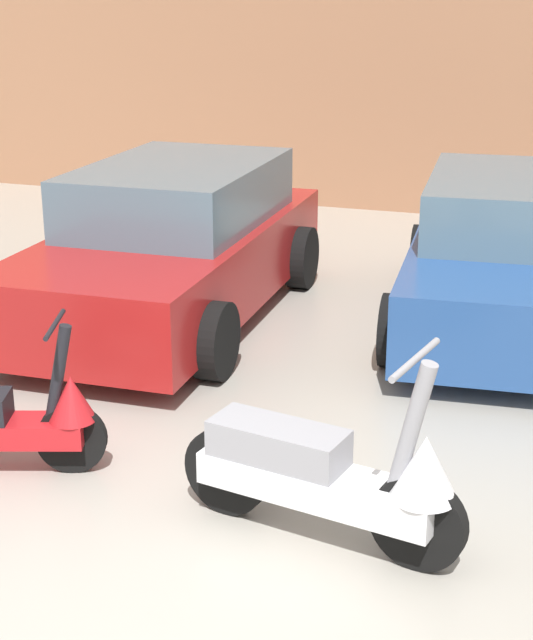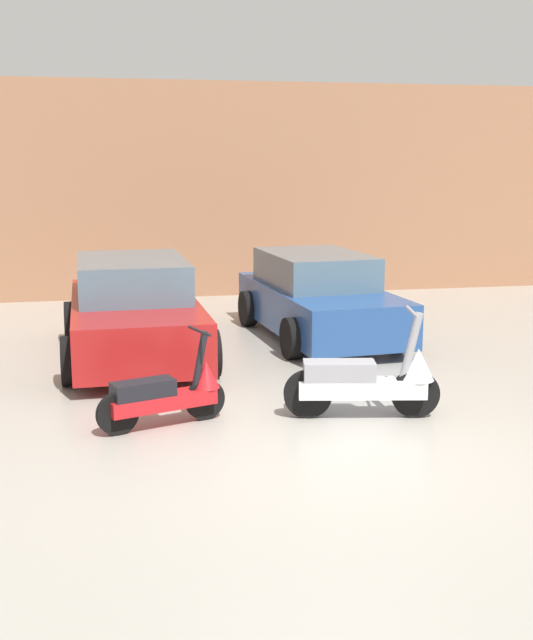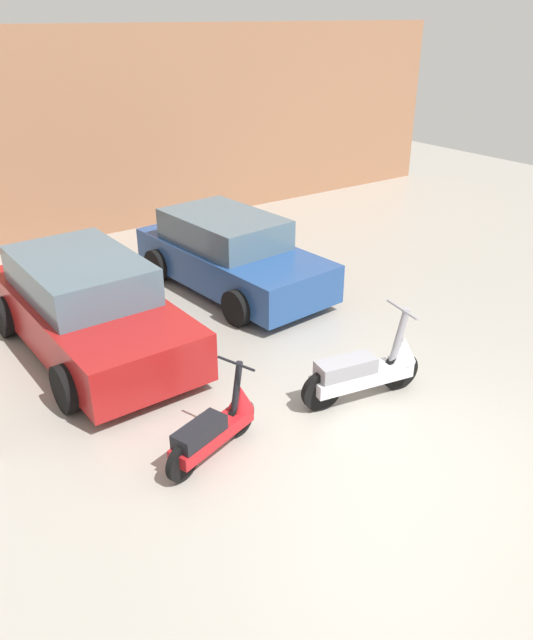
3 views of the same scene
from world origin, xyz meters
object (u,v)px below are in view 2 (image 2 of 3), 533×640
car_rear_center (318,297)px  scooter_front_left (168,393)px  car_rear_left (134,311)px  scooter_front_right (369,380)px

car_rear_center → scooter_front_left: bearing=-39.3°
car_rear_left → car_rear_center: bearing=103.0°
scooter_front_right → car_rear_center: 3.92m
car_rear_center → car_rear_left: bearing=-80.4°
scooter_front_right → car_rear_center: (0.48, 3.88, 0.20)m
car_rear_center → scooter_front_right: bearing=-12.2°
scooter_front_left → car_rear_center: bearing=37.0°
scooter_front_left → scooter_front_right: size_ratio=0.82×
car_rear_left → scooter_front_left: bearing=2.6°
car_rear_left → car_rear_center: (2.77, 0.73, -0.03)m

